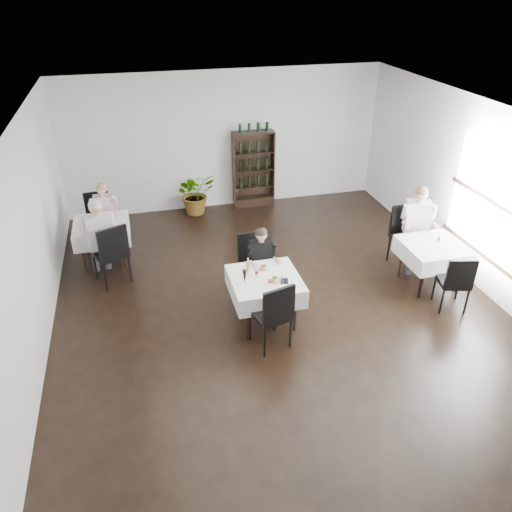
{
  "coord_description": "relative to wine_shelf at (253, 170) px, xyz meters",
  "views": [
    {
      "loc": [
        -1.98,
        -6.04,
        4.73
      ],
      "look_at": [
        -0.39,
        0.2,
        1.04
      ],
      "focal_mm": 35.0,
      "sensor_mm": 36.0,
      "label": 1
    }
  ],
  "objects": [
    {
      "name": "room_shell",
      "position": [
        -0.6,
        -4.31,
        0.65
      ],
      "size": [
        9.0,
        9.0,
        9.0
      ],
      "color": "black",
      "rests_on": "ground"
    },
    {
      "name": "window_right",
      "position": [
        2.88,
        -4.31,
        0.65
      ],
      "size": [
        0.06,
        2.3,
        1.85
      ],
      "color": "white",
      "rests_on": "room_shell"
    },
    {
      "name": "wine_shelf",
      "position": [
        0.0,
        0.0,
        0.0
      ],
      "size": [
        0.9,
        0.28,
        1.75
      ],
      "color": "black",
      "rests_on": "ground"
    },
    {
      "name": "main_table",
      "position": [
        -0.9,
        -4.31,
        -0.23
      ],
      "size": [
        1.03,
        1.03,
        0.77
      ],
      "color": "black",
      "rests_on": "ground"
    },
    {
      "name": "left_table",
      "position": [
        -3.3,
        -1.81,
        -0.23
      ],
      "size": [
        0.98,
        0.98,
        0.77
      ],
      "color": "black",
      "rests_on": "ground"
    },
    {
      "name": "right_table",
      "position": [
        2.1,
        -4.01,
        -0.23
      ],
      "size": [
        0.98,
        0.98,
        0.77
      ],
      "color": "black",
      "rests_on": "ground"
    },
    {
      "name": "potted_tree",
      "position": [
        -1.35,
        -0.11,
        -0.38
      ],
      "size": [
        0.99,
        0.91,
        0.93
      ],
      "primitive_type": "imported",
      "rotation": [
        0.0,
        0.0,
        0.24
      ],
      "color": "#236121",
      "rests_on": "ground"
    },
    {
      "name": "main_chair_far",
      "position": [
        -0.85,
        -3.5,
        -0.24
      ],
      "size": [
        0.55,
        0.56,
        1.06
      ],
      "color": "black",
      "rests_on": "ground"
    },
    {
      "name": "main_chair_near",
      "position": [
        -0.95,
        -4.97,
        -0.23
      ],
      "size": [
        0.6,
        0.6,
        1.07
      ],
      "color": "black",
      "rests_on": "ground"
    },
    {
      "name": "left_chair_far",
      "position": [
        -3.37,
        -1.05,
        -0.26
      ],
      "size": [
        0.53,
        0.53,
        1.03
      ],
      "color": "black",
      "rests_on": "ground"
    },
    {
      "name": "left_chair_near",
      "position": [
        -3.13,
        -2.66,
        -0.21
      ],
      "size": [
        0.67,
        0.67,
        1.12
      ],
      "color": "black",
      "rests_on": "ground"
    },
    {
      "name": "right_chair_far",
      "position": [
        2.03,
        -3.25,
        -0.21
      ],
      "size": [
        0.52,
        0.53,
        1.11
      ],
      "color": "black",
      "rests_on": "ground"
    },
    {
      "name": "right_chair_near",
      "position": [
        2.05,
        -4.79,
        -0.29
      ],
      "size": [
        0.54,
        0.55,
        0.98
      ],
      "color": "black",
      "rests_on": "ground"
    },
    {
      "name": "diner_main",
      "position": [
        -0.79,
        -3.73,
        -0.11
      ],
      "size": [
        0.48,
        0.48,
        1.27
      ],
      "color": "#403F47",
      "rests_on": "ground"
    },
    {
      "name": "diner_left_far",
      "position": [
        -3.23,
        -1.27,
        -0.09
      ],
      "size": [
        0.5,
        0.5,
        1.31
      ],
      "color": "#403F47",
      "rests_on": "ground"
    },
    {
      "name": "diner_left_near",
      "position": [
        -3.3,
        -2.42,
        0.04
      ],
      "size": [
        0.63,
        0.67,
        1.53
      ],
      "color": "#403F47",
      "rests_on": "ground"
    },
    {
      "name": "diner_right_far",
      "position": [
        2.14,
        -3.39,
        0.05
      ],
      "size": [
        0.65,
        0.7,
        1.54
      ],
      "color": "#403F47",
      "rests_on": "ground"
    },
    {
      "name": "plate_far",
      "position": [
        -0.88,
        -4.09,
        -0.06
      ],
      "size": [
        0.25,
        0.25,
        0.07
      ],
      "color": "white",
      "rests_on": "main_table"
    },
    {
      "name": "plate_near",
      "position": [
        -0.81,
        -4.46,
        -0.06
      ],
      "size": [
        0.3,
        0.3,
        0.07
      ],
      "color": "white",
      "rests_on": "main_table"
    },
    {
      "name": "pilsner_dark",
      "position": [
        -1.23,
        -4.4,
        0.04
      ],
      "size": [
        0.07,
        0.07,
        0.29
      ],
      "color": "black",
      "rests_on": "main_table"
    },
    {
      "name": "pilsner_lager",
      "position": [
        -1.14,
        -4.24,
        0.06
      ],
      "size": [
        0.08,
        0.08,
        0.33
      ],
      "color": "gold",
      "rests_on": "main_table"
    },
    {
      "name": "coke_bottle",
      "position": [
        -1.01,
        -4.25,
        0.01
      ],
      "size": [
        0.06,
        0.06,
        0.22
      ],
      "color": "silver",
      "rests_on": "main_table"
    },
    {
      "name": "napkin_cutlery",
      "position": [
        -0.69,
        -4.47,
        -0.07
      ],
      "size": [
        0.24,
        0.22,
        0.02
      ],
      "color": "black",
      "rests_on": "main_table"
    },
    {
      "name": "pepper_mill",
      "position": [
        2.23,
        -3.94,
        -0.03
      ],
      "size": [
        0.05,
        0.05,
        0.09
      ],
      "primitive_type": "cylinder",
      "rotation": [
        0.0,
        0.0,
        -0.41
      ],
      "color": "black",
      "rests_on": "right_table"
    }
  ]
}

